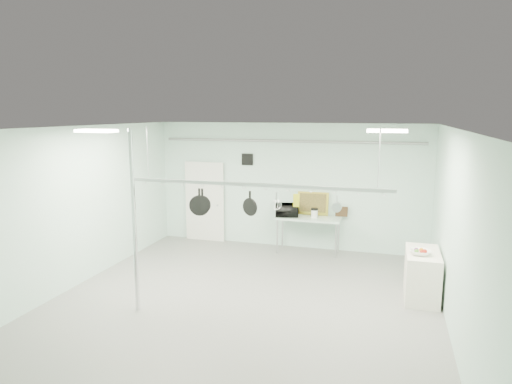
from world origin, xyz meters
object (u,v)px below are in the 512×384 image
(fruit_bowl, at_px, (420,252))
(skillet_mid, at_px, (202,201))
(chrome_pole, at_px, (134,222))
(coffee_canister, at_px, (314,214))
(microwave, at_px, (287,210))
(prep_table, at_px, (308,220))
(skillet_right, at_px, (250,203))
(pot_rack, at_px, (255,183))
(skillet_left, at_px, (199,202))
(side_cabinet, at_px, (422,275))

(fruit_bowl, bearing_deg, skillet_mid, -166.92)
(chrome_pole, height_order, coffee_canister, chrome_pole)
(microwave, xyz_separation_m, coffee_canister, (0.68, 0.02, -0.06))
(fruit_bowl, height_order, skillet_mid, skillet_mid)
(prep_table, xyz_separation_m, skillet_right, (-0.49, -3.30, 1.03))
(pot_rack, xyz_separation_m, skillet_left, (-1.07, 0.00, -0.41))
(pot_rack, distance_m, skillet_left, 1.14)
(pot_rack, bearing_deg, prep_table, 83.09)
(pot_rack, xyz_separation_m, microwave, (-0.13, 3.24, -1.17))
(skillet_mid, bearing_deg, skillet_left, -176.37)
(pot_rack, height_order, skillet_right, pot_rack)
(side_cabinet, xyz_separation_m, pot_rack, (-2.95, -1.10, 1.78))
(fruit_bowl, bearing_deg, side_cabinet, 69.98)
(chrome_pole, bearing_deg, skillet_left, 47.24)
(side_cabinet, height_order, skillet_right, skillet_right)
(prep_table, height_order, skillet_mid, skillet_mid)
(prep_table, distance_m, skillet_mid, 3.73)
(chrome_pole, relative_size, side_cabinet, 2.67)
(microwave, xyz_separation_m, skillet_left, (-0.94, -3.24, 0.76))
(side_cabinet, xyz_separation_m, microwave, (-3.08, 2.14, 0.61))
(chrome_pole, relative_size, pot_rack, 0.67)
(side_cabinet, distance_m, skillet_right, 3.53)
(coffee_canister, relative_size, skillet_right, 0.44)
(microwave, distance_m, skillet_left, 3.45)
(skillet_mid, bearing_deg, pot_rack, 3.63)
(fruit_bowl, distance_m, skillet_right, 3.23)
(pot_rack, xyz_separation_m, skillet_mid, (-1.01, 0.00, -0.37))
(chrome_pole, relative_size, skillet_left, 6.10)
(skillet_left, bearing_deg, pot_rack, -14.50)
(coffee_canister, bearing_deg, skillet_mid, -115.59)
(side_cabinet, distance_m, skillet_mid, 4.34)
(skillet_left, xyz_separation_m, skillet_right, (0.98, 0.00, 0.04))
(chrome_pole, distance_m, skillet_left, 1.25)
(side_cabinet, height_order, coffee_canister, coffee_canister)
(prep_table, bearing_deg, pot_rack, -96.91)
(pot_rack, distance_m, coffee_canister, 3.53)
(skillet_left, bearing_deg, skillet_right, -14.50)
(prep_table, distance_m, microwave, 0.58)
(prep_table, bearing_deg, skillet_left, -113.98)
(microwave, xyz_separation_m, fruit_bowl, (3.01, -2.33, -0.12))
(side_cabinet, distance_m, pot_rack, 3.62)
(prep_table, height_order, skillet_left, skillet_left)
(chrome_pole, relative_size, coffee_canister, 16.20)
(prep_table, bearing_deg, coffee_canister, -14.96)
(pot_rack, height_order, microwave, pot_rack)
(side_cabinet, height_order, fruit_bowl, fruit_bowl)
(side_cabinet, bearing_deg, skillet_right, -160.11)
(chrome_pole, distance_m, microwave, 4.53)
(pot_rack, bearing_deg, microwave, 92.29)
(side_cabinet, relative_size, coffee_canister, 6.07)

